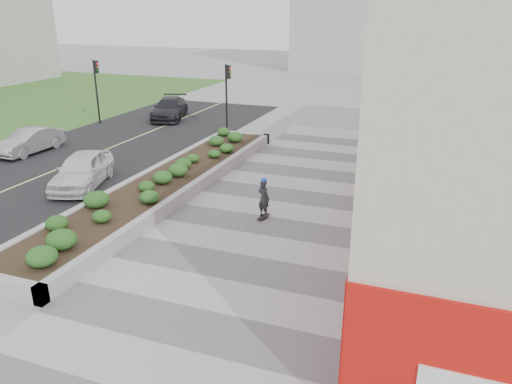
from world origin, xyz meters
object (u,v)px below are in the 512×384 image
at_px(car_silver, 30,141).
at_px(car_white, 82,170).
at_px(planter, 167,181).
at_px(car_dark, 170,109).
at_px(skateboarder, 264,198).
at_px(traffic_signal_far, 96,82).
at_px(traffic_signal_near, 227,89).

bearing_deg(car_silver, car_white, -27.27).
distance_m(planter, car_dark, 14.97).
bearing_deg(skateboarder, car_dark, 138.09).
bearing_deg(traffic_signal_far, planter, -42.46).
height_order(car_white, car_silver, car_white).
distance_m(planter, traffic_signal_far, 15.00).
xyz_separation_m(traffic_signal_far, car_white, (7.24, -10.83, -2.01)).
xyz_separation_m(skateboarder, car_dark, (-12.23, 14.45, -0.09)).
distance_m(traffic_signal_far, car_silver, 7.76).
bearing_deg(car_dark, car_white, -93.92).
height_order(traffic_signal_far, skateboarder, traffic_signal_far).
xyz_separation_m(car_white, car_silver, (-6.19, 3.44, -0.09)).
xyz_separation_m(traffic_signal_far, car_dark, (3.60, 3.05, -2.05)).
bearing_deg(car_white, planter, -5.69).
distance_m(traffic_signal_near, skateboarder, 13.76).
bearing_deg(car_silver, car_dark, 78.12).
bearing_deg(car_white, skateboarder, -22.16).
bearing_deg(car_white, car_silver, 132.48).
bearing_deg(car_silver, skateboarder, -13.33).
bearing_deg(car_white, car_dark, 86.26).
bearing_deg(traffic_signal_near, traffic_signal_far, -176.89).
relative_size(car_silver, car_dark, 0.80).
relative_size(planter, car_silver, 4.55).
bearing_deg(planter, skateboarder, -15.87).
relative_size(planter, skateboarder, 11.39).
height_order(planter, traffic_signal_near, traffic_signal_near).
bearing_deg(car_silver, planter, -12.97).
distance_m(planter, car_white, 3.80).
bearing_deg(skateboarder, car_white, -175.91).
distance_m(traffic_signal_far, skateboarder, 19.61).
bearing_deg(car_silver, traffic_signal_near, 45.92).
xyz_separation_m(skateboarder, car_silver, (-14.78, 4.00, -0.15)).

